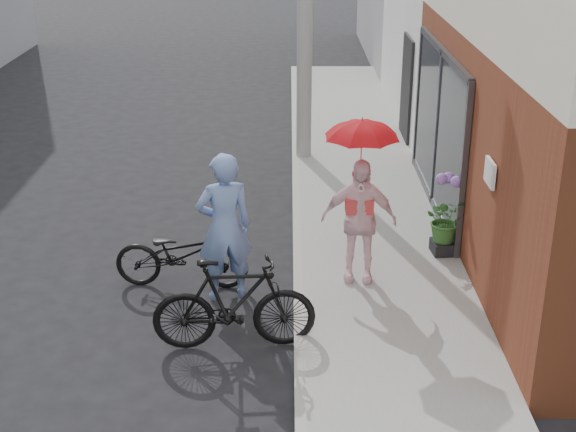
{
  "coord_description": "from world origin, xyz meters",
  "views": [
    {
      "loc": [
        0.82,
        -8.59,
        4.94
      ],
      "look_at": [
        0.81,
        0.61,
        1.1
      ],
      "focal_mm": 50.0,
      "sensor_mm": 36.0,
      "label": 1
    }
  ],
  "objects_px": {
    "officer": "(224,227)",
    "planter": "(444,247)",
    "bike_right": "(234,304)",
    "bike_left": "(181,254)",
    "kimono_woman": "(359,220)"
  },
  "relations": [
    {
      "from": "bike_left",
      "to": "planter",
      "type": "height_order",
      "value": "bike_left"
    },
    {
      "from": "bike_left",
      "to": "bike_right",
      "type": "xyz_separation_m",
      "value": [
        0.78,
        -1.5,
        0.1
      ]
    },
    {
      "from": "bike_left",
      "to": "bike_right",
      "type": "relative_size",
      "value": 0.95
    },
    {
      "from": "officer",
      "to": "planter",
      "type": "bearing_deg",
      "value": -176.12
    },
    {
      "from": "bike_right",
      "to": "kimono_woman",
      "type": "bearing_deg",
      "value": -49.25
    },
    {
      "from": "bike_right",
      "to": "kimono_woman",
      "type": "relative_size",
      "value": 1.12
    },
    {
      "from": "kimono_woman",
      "to": "planter",
      "type": "distance_m",
      "value": 1.67
    },
    {
      "from": "officer",
      "to": "planter",
      "type": "xyz_separation_m",
      "value": [
        2.98,
        1.07,
        -0.76
      ]
    },
    {
      "from": "officer",
      "to": "bike_right",
      "type": "bearing_deg",
      "value": 82.9
    },
    {
      "from": "bike_left",
      "to": "kimono_woman",
      "type": "bearing_deg",
      "value": -86.36
    },
    {
      "from": "bike_right",
      "to": "planter",
      "type": "xyz_separation_m",
      "value": [
        2.8,
        2.28,
        -0.35
      ]
    },
    {
      "from": "officer",
      "to": "planter",
      "type": "relative_size",
      "value": 5.7
    },
    {
      "from": "bike_left",
      "to": "kimono_woman",
      "type": "height_order",
      "value": "kimono_woman"
    },
    {
      "from": "officer",
      "to": "kimono_woman",
      "type": "bearing_deg",
      "value": 173.89
    },
    {
      "from": "officer",
      "to": "bike_right",
      "type": "height_order",
      "value": "officer"
    }
  ]
}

